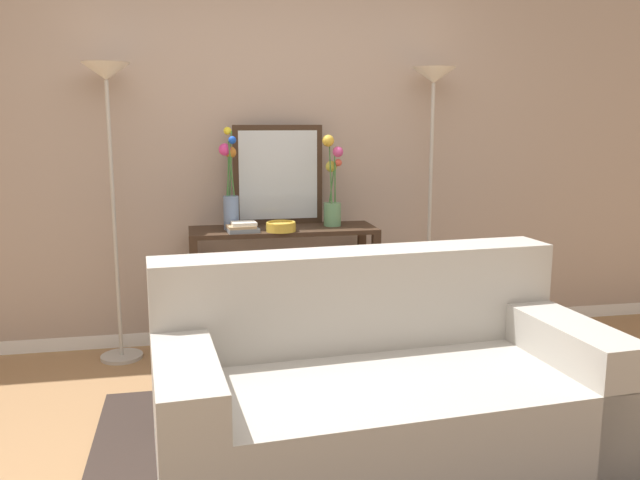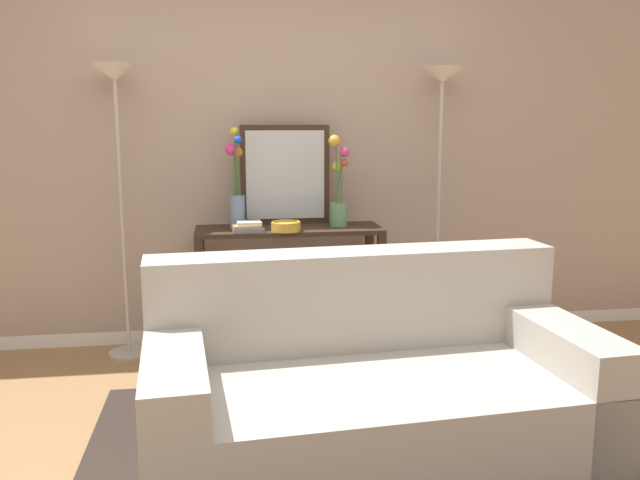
{
  "view_description": "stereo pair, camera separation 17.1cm",
  "coord_description": "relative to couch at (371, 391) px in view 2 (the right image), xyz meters",
  "views": [
    {
      "loc": [
        -0.47,
        -2.48,
        1.48
      ],
      "look_at": [
        0.19,
        0.82,
        0.86
      ],
      "focal_mm": 36.72,
      "sensor_mm": 36.0,
      "label": 1
    },
    {
      "loc": [
        -0.3,
        -2.51,
        1.48
      ],
      "look_at": [
        0.19,
        0.82,
        0.86
      ],
      "focal_mm": 36.72,
      "sensor_mm": 36.0,
      "label": 2
    }
  ],
  "objects": [
    {
      "name": "ground_plane",
      "position": [
        -0.32,
        -0.14,
        -0.32
      ],
      "size": [
        16.0,
        16.0,
        0.02
      ],
      "primitive_type": "cube",
      "color": "#9E754C"
    },
    {
      "name": "back_wall",
      "position": [
        -0.32,
        1.77,
        1.17
      ],
      "size": [
        12.0,
        0.15,
        2.97
      ],
      "color": "white",
      "rests_on": "ground"
    },
    {
      "name": "area_rug",
      "position": [
        0.0,
        -0.16,
        -0.3
      ],
      "size": [
        2.55,
        2.12,
        0.01
      ],
      "color": "#332823",
      "rests_on": "ground"
    },
    {
      "name": "couch",
      "position": [
        0.0,
        0.0,
        0.0
      ],
      "size": [
        1.99,
        1.12,
        0.88
      ],
      "color": "#ADA89E",
      "rests_on": "ground"
    },
    {
      "name": "console_table",
      "position": [
        -0.22,
        1.42,
        0.25
      ],
      "size": [
        1.17,
        0.4,
        0.81
      ],
      "color": "#382619",
      "rests_on": "ground"
    },
    {
      "name": "floor_lamp_left",
      "position": [
        -1.24,
        1.49,
        1.12
      ],
      "size": [
        0.28,
        0.28,
        1.81
      ],
      "color": "#B7B2A8",
      "rests_on": "ground"
    },
    {
      "name": "floor_lamp_right",
      "position": [
        0.78,
        1.49,
        1.12
      ],
      "size": [
        0.28,
        0.28,
        1.82
      ],
      "color": "#B7B2A8",
      "rests_on": "ground"
    },
    {
      "name": "wall_mirror",
      "position": [
        -0.22,
        1.59,
        0.83
      ],
      "size": [
        0.58,
        0.02,
        0.64
      ],
      "color": "#382619",
      "rests_on": "console_table"
    },
    {
      "name": "vase_tall_flowers",
      "position": [
        -0.54,
        1.45,
        0.75
      ],
      "size": [
        0.11,
        0.12,
        0.63
      ],
      "color": "#6B84AD",
      "rests_on": "console_table"
    },
    {
      "name": "vase_short_flowers",
      "position": [
        0.11,
        1.44,
        0.73
      ],
      "size": [
        0.13,
        0.13,
        0.58
      ],
      "color": "#669E6B",
      "rests_on": "console_table"
    },
    {
      "name": "fruit_bowl",
      "position": [
        -0.25,
        1.29,
        0.54
      ],
      "size": [
        0.18,
        0.18,
        0.06
      ],
      "color": "gold",
      "rests_on": "console_table"
    },
    {
      "name": "book_stack",
      "position": [
        -0.48,
        1.32,
        0.53
      ],
      "size": [
        0.2,
        0.17,
        0.06
      ],
      "color": "slate",
      "rests_on": "console_table"
    },
    {
      "name": "book_row_under_console",
      "position": [
        -0.58,
        1.42,
        -0.25
      ],
      "size": [
        0.24,
        0.15,
        0.13
      ],
      "color": "navy",
      "rests_on": "ground"
    }
  ]
}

